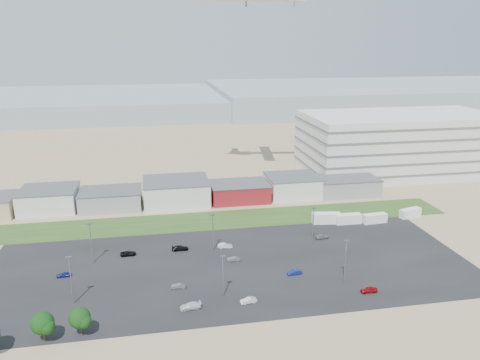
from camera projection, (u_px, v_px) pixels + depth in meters
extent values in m
plane|color=#95835F|center=(225.00, 312.00, 97.11)|extent=(700.00, 700.00, 0.00)
cube|color=black|center=(232.00, 266.00, 116.84)|extent=(120.00, 50.00, 0.01)
cube|color=#2A491B|center=(199.00, 221.00, 146.13)|extent=(160.00, 16.00, 0.02)
cube|color=silver|center=(399.00, 143.00, 198.91)|extent=(80.00, 40.00, 25.00)
imported|color=navy|center=(294.00, 272.00, 112.54)|extent=(3.67, 1.68, 1.17)
imported|color=maroon|center=(369.00, 290.00, 104.46)|extent=(3.80, 1.57, 1.29)
imported|color=silver|center=(191.00, 306.00, 98.07)|extent=(4.66, 2.26, 1.31)
imported|color=#595B5E|center=(178.00, 286.00, 106.31)|extent=(3.40, 1.50, 1.09)
imported|color=navy|center=(64.00, 275.00, 111.42)|extent=(3.38, 1.48, 1.13)
imported|color=black|center=(180.00, 248.00, 125.62)|extent=(4.45, 1.83, 1.29)
imported|color=#595B5E|center=(234.00, 259.00, 119.49)|extent=(3.49, 1.59, 1.11)
imported|color=#A5A5AA|center=(322.00, 237.00, 132.96)|extent=(3.99, 1.90, 1.32)
imported|color=black|center=(128.00, 253.00, 122.55)|extent=(4.15, 2.07, 1.13)
imported|color=silver|center=(225.00, 246.00, 127.01)|extent=(4.13, 1.90, 1.31)
imported|color=silver|center=(249.00, 300.00, 100.26)|extent=(3.69, 1.70, 1.17)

